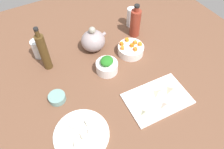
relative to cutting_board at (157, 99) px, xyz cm
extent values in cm
cube|color=brown|center=(-13.95, 21.72, -2.00)|extent=(190.00, 190.00, 3.00)
cube|color=white|center=(0.00, 0.00, 0.00)|extent=(32.81, 22.48, 1.00)
cylinder|color=white|center=(-41.02, 1.43, 0.10)|extent=(25.05, 25.05, 1.20)
cylinder|color=white|center=(-12.98, 29.12, 2.59)|extent=(12.07, 12.07, 6.18)
cylinder|color=white|center=(6.05, 34.54, 2.10)|extent=(15.30, 15.30, 5.20)
cylinder|color=#729C96|center=(-43.79, 24.52, 1.18)|extent=(8.49, 8.49, 3.36)
ellipsoid|color=#9F8F92|center=(-11.59, 48.66, 5.82)|extent=(14.33, 13.80, 12.64)
sphere|color=#9C9889|center=(-11.59, 48.66, 13.74)|extent=(4.01, 4.01, 4.01)
cylinder|color=#9F8F92|center=(-5.50, 48.66, 7.40)|extent=(5.38, 2.00, 3.93)
cylinder|color=#4C3618|center=(-40.48, 47.99, 10.71)|extent=(4.74, 4.74, 22.41)
cylinder|color=#4C3618|center=(-40.48, 47.99, 23.85)|extent=(2.13, 2.13, 3.88)
cylinder|color=black|center=(-40.48, 47.99, 26.39)|extent=(2.37, 2.37, 1.20)
cylinder|color=maroon|center=(17.21, 47.60, 8.33)|extent=(6.38, 6.38, 17.67)
cylinder|color=maroon|center=(17.21, 47.60, 18.60)|extent=(2.87, 2.87, 2.86)
cylinder|color=black|center=(17.21, 47.60, 20.63)|extent=(3.19, 3.19, 1.20)
cylinder|color=white|center=(-42.24, 58.67, 5.28)|extent=(5.98, 5.98, 11.57)
cylinder|color=white|center=(20.53, 57.11, 5.85)|extent=(5.82, 5.82, 12.70)
cube|color=orange|center=(9.43, 35.50, 5.60)|extent=(1.96, 1.96, 1.80)
cube|color=orange|center=(1.92, 38.43, 5.60)|extent=(1.88, 1.88, 1.80)
cube|color=orange|center=(0.48, 35.15, 5.60)|extent=(2.44, 2.44, 1.80)
cube|color=orange|center=(6.36, 30.65, 5.60)|extent=(1.92, 1.92, 1.80)
cube|color=orange|center=(6.45, 39.79, 5.60)|extent=(2.10, 2.10, 1.80)
cube|color=orange|center=(11.14, 32.92, 5.60)|extent=(2.07, 2.07, 1.80)
cube|color=orange|center=(6.43, 34.33, 5.60)|extent=(2.15, 2.15, 1.80)
ellipsoid|color=#267522|center=(-12.98, 29.12, 7.46)|extent=(10.11, 9.89, 3.55)
cube|color=white|center=(-44.70, -2.43, 1.80)|extent=(2.69, 2.69, 2.20)
cube|color=white|center=(-36.92, -0.26, 1.80)|extent=(3.03, 3.03, 2.20)
cube|color=white|center=(-36.23, 4.34, 1.80)|extent=(2.23, 2.23, 2.20)
cube|color=white|center=(-42.78, 6.04, 1.80)|extent=(3.08, 3.08, 2.20)
cube|color=#F6E6CB|center=(-40.62, -0.36, 1.80)|extent=(2.25, 2.25, 2.20)
pyramid|color=beige|center=(8.81, -0.72, 2.06)|extent=(5.87, 6.02, 3.13)
pyramid|color=beige|center=(2.02, 1.70, 1.72)|extent=(6.68, 6.61, 2.45)
pyramid|color=beige|center=(0.52, -6.14, 1.81)|extent=(5.31, 4.86, 2.62)
pyramid|color=beige|center=(-10.72, -4.49, 1.92)|extent=(4.47, 4.61, 2.85)
camera|label=1|loc=(-48.20, -39.01, 90.21)|focal=33.96mm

